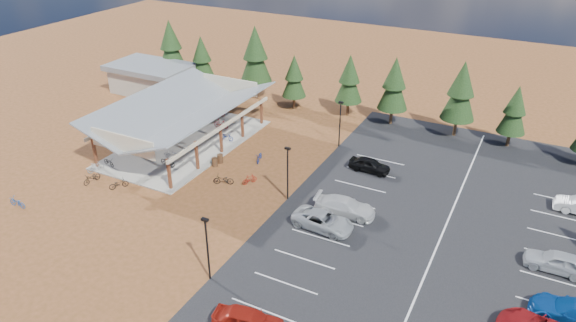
{
  "coord_description": "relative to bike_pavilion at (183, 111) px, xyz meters",
  "views": [
    {
      "loc": [
        22.93,
        -32.63,
        24.43
      ],
      "look_at": [
        3.51,
        4.96,
        2.09
      ],
      "focal_mm": 32.0,
      "sensor_mm": 36.0,
      "label": 1
    }
  ],
  "objects": [
    {
      "name": "bike_0",
      "position": [
        -3.66,
        -7.75,
        -3.31
      ],
      "size": [
        1.65,
        0.84,
        0.83
      ],
      "primitive_type": "imported",
      "rotation": [
        0.0,
        0.0,
        1.37
      ],
      "color": "black",
      "rests_on": "concrete_pad"
    },
    {
      "name": "pine_6",
      "position": [
        25.46,
        15.55,
        1.45
      ],
      "size": [
        3.7,
        3.7,
        8.63
      ],
      "color": "#382314",
      "rests_on": "ground"
    },
    {
      "name": "bike_3",
      "position": [
        -1.13,
        7.8,
        -3.24
      ],
      "size": [
        1.69,
        0.95,
        0.98
      ],
      "primitive_type": "imported",
      "rotation": [
        0.0,
        0.0,
        1.89
      ],
      "color": "maroon",
      "rests_on": "concrete_pad"
    },
    {
      "name": "car_8",
      "position": [
        36.73,
        -4.74,
        -3.02
      ],
      "size": [
        4.51,
        1.87,
        1.53
      ],
      "primitive_type": "imported",
      "rotation": [
        0.0,
        0.0,
        -1.55
      ],
      "color": "#ACAFB5",
      "rests_on": "asphalt_lot"
    },
    {
      "name": "car_2",
      "position": [
        19.62,
        -7.71,
        -3.08
      ],
      "size": [
        5.25,
        2.69,
        1.42
      ],
      "primitive_type": "imported",
      "rotation": [
        0.0,
        0.0,
        1.5
      ],
      "color": "#A0A4A7",
      "rests_on": "asphalt_lot"
    },
    {
      "name": "asphalt_lot",
      "position": [
        28.5,
        -4.0,
        -3.8
      ],
      "size": [
        27.0,
        44.0,
        0.04
      ],
      "primitive_type": "cube",
      "color": "black",
      "rests_on": "ground"
    },
    {
      "name": "lamp_post_0",
      "position": [
        15.0,
        -17.0,
        -0.85
      ],
      "size": [
        0.5,
        0.25,
        5.14
      ],
      "color": "black",
      "rests_on": "ground"
    },
    {
      "name": "bike_16",
      "position": [
        8.47,
        -5.46,
        -3.32
      ],
      "size": [
        2.02,
        1.38,
        1.01
      ],
      "primitive_type": "imported",
      "rotation": [
        0.0,
        0.0,
        5.13
      ],
      "color": "black",
      "rests_on": "ground"
    },
    {
      "name": "bike_6",
      "position": [
        3.49,
        2.6,
        -3.27
      ],
      "size": [
        1.75,
        0.65,
        0.91
      ],
      "primitive_type": "imported",
      "rotation": [
        0.0,
        0.0,
        1.55
      ],
      "color": "navy",
      "rests_on": "concrete_pad"
    },
    {
      "name": "pine_2",
      "position": [
        -0.31,
        15.6,
        2.03
      ],
      "size": [
        4.11,
        4.11,
        9.59
      ],
      "color": "#382314",
      "rests_on": "ground"
    },
    {
      "name": "pine_0",
      "position": [
        -13.68,
        15.24,
        1.68
      ],
      "size": [
        3.87,
        3.87,
        9.01
      ],
      "color": "#382314",
      "rests_on": "ground"
    },
    {
      "name": "car_7",
      "position": [
        38.01,
        -9.82,
        -2.99
      ],
      "size": [
        5.51,
        2.38,
        1.58
      ],
      "primitive_type": "imported",
      "rotation": [
        0.0,
        0.0,
        -1.6
      ],
      "color": "navy",
      "rests_on": "asphalt_lot"
    },
    {
      "name": "pine_3",
      "position": [
        5.79,
        14.53,
        0.4
      ],
      "size": [
        2.97,
        2.97,
        6.92
      ],
      "color": "#382314",
      "rests_on": "ground"
    },
    {
      "name": "trash_bin_1",
      "position": [
        5.68,
        -2.84,
        -3.37
      ],
      "size": [
        0.6,
        0.6,
        0.9
      ],
      "primitive_type": "cylinder",
      "color": "#462C19",
      "rests_on": "ground"
    },
    {
      "name": "car_4",
      "position": [
        19.78,
        3.21,
        -3.1
      ],
      "size": [
        4.07,
        1.72,
        1.37
      ],
      "primitive_type": "imported",
      "rotation": [
        0.0,
        0.0,
        1.55
      ],
      "color": "black",
      "rests_on": "asphalt_lot"
    },
    {
      "name": "lamp_post_1",
      "position": [
        15.0,
        -5.0,
        -0.85
      ],
      "size": [
        0.5,
        0.25,
        5.14
      ],
      "color": "black",
      "rests_on": "ground"
    },
    {
      "name": "bike_pavilion",
      "position": [
        0.0,
        0.0,
        0.0
      ],
      "size": [
        11.65,
        19.4,
        4.97
      ],
      "color": "#552E18",
      "rests_on": "concrete_pad"
    },
    {
      "name": "bike_8",
      "position": [
        -2.72,
        -10.88,
        -3.33
      ],
      "size": [
        0.8,
        1.94,
        1.0
      ],
      "primitive_type": "imported",
      "rotation": [
        0.0,
        0.0,
        -0.08
      ],
      "color": "black",
      "rests_on": "ground"
    },
    {
      "name": "pine_5",
      "position": [
        18.11,
        15.46,
        1.11
      ],
      "size": [
        3.47,
        3.47,
        8.08
      ],
      "color": "#382314",
      "rests_on": "ground"
    },
    {
      "name": "trash_bin_0",
      "position": [
        5.74,
        -1.98,
        -3.37
      ],
      "size": [
        0.6,
        0.6,
        0.9
      ],
      "primitive_type": "cylinder",
      "color": "#462C19",
      "rests_on": "ground"
    },
    {
      "name": "ground",
      "position": [
        10.0,
        -7.0,
        -3.82
      ],
      "size": [
        140.0,
        140.0,
        0.0
      ],
      "primitive_type": "plane",
      "color": "brown",
      "rests_on": "ground"
    },
    {
      "name": "outbuilding",
      "position": [
        -14.0,
        11.0,
        -1.8
      ],
      "size": [
        11.0,
        7.0,
        3.9
      ],
      "color": "#ADA593",
      "rests_on": "ground"
    },
    {
      "name": "bike_15",
      "position": [
        10.57,
        -4.2,
        -3.36
      ],
      "size": [
        1.12,
        1.56,
        0.92
      ],
      "primitive_type": "imported",
      "rotation": [
        0.0,
        0.0,
        2.64
      ],
      "color": "#A01B0F",
      "rests_on": "ground"
    },
    {
      "name": "car_0",
      "position": [
        19.96,
        -19.9,
        -3.01
      ],
      "size": [
        4.81,
        2.64,
        1.55
      ],
      "primitive_type": "imported",
      "rotation": [
        0.0,
        0.0,
        1.76
      ],
      "color": "#9C1B10",
      "rests_on": "asphalt_lot"
    },
    {
      "name": "pine_7",
      "position": [
        31.13,
        15.44,
        0.36
      ],
      "size": [
        2.94,
        2.94,
        6.85
      ],
      "color": "#382314",
      "rests_on": "ground"
    },
    {
      "name": "bike_2",
      "position": [
        -1.79,
        -0.08,
        -3.26
      ],
      "size": [
        1.82,
        0.86,
        0.92
      ],
      "primitive_type": "imported",
      "rotation": [
        0.0,
        0.0,
        1.72
      ],
      "color": "#121E94",
      "rests_on": "concrete_pad"
    },
    {
      "name": "pine_1",
      "position": [
        -8.07,
        14.6,
        0.81
      ],
      "size": [
        3.26,
        3.26,
        7.6
      ],
      "color": "#382314",
      "rests_on": "ground"
    },
    {
      "name": "lamp_post_2",
      "position": [
        15.0,
        7.0,
        -0.85
      ],
      "size": [
        0.5,
        0.25,
        5.14
      ],
      "color": "black",
      "rests_on": "ground"
    },
    {
      "name": "bike_10",
      "position": [
        -5.27,
        -16.97,
        -3.35
      ],
      "size": [
        1.83,
        0.69,
        0.95
      ],
      "primitive_type": "imported",
      "rotation": [
        0.0,
        0.0,
        4.75
      ],
      "color": "#1A4E9F",
      "rests_on": "ground"
    },
    {
      "name": "bike_7",
      "position": [
        1.15,
        5.02,
        -3.17
      ],
      "size": [
        1.86,
        0.63,
        1.1
      ],
      "primitive_type": "imported",
      "rotation": [
        0.0,
        0.0,
        1.63
      ],
      "color": "maroon",
      "rests_on": "concrete_pad"
    },
    {
      "name": "car_3",
      "position": [
        20.45,
        -4.98,
        -3.03
      ],
      "size": [
        5.37,
        2.67,
        1.5
      ],
      "primitive_type": "imported",
      "rotation": [
        0.0,
        0.0,
        1.68
      ],
      "color": "silver",
      "rests_on": "asphalt_lot"
    },
    {
      "name": "bike_1",
      "position": [
        -3.12,
        -3.41,
        -3.24
      ],
      "size": [
        1.66,
        0.9,
        0.96
      ],
      "primitive_type": "imported",
      "rotation": [
        0.0,
        0.0,
        1.27
      ],
      "color": "gray",
      "rests_on": "concrete_pad"
    },
    {
      "name": "bike_4",
      "position": [
        1.59,
        -5.08,
        -3.25
      ],
      "size": [
        1.83,
        0.74,
        0.94
      ],
      "primitive_type": "imported",
      "rotation": [
        0.0,
        0.0,
        1.51
      ],
      "color": "black",
      "rests_on": "concrete_pad"
    },
    {
      "name": "bike_5",
      "position": [
        0.75,
        -3.54,
        -3.26
      ],
      "size": [
        1.6,
        0.82,
        0.93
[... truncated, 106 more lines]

